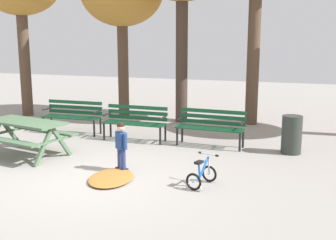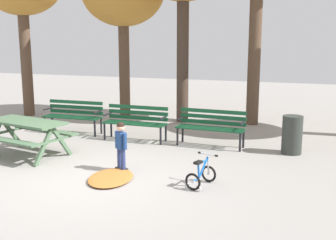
{
  "view_description": "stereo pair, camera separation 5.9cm",
  "coord_description": "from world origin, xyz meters",
  "px_view_note": "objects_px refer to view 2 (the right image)",
  "views": [
    {
      "loc": [
        3.77,
        -6.45,
        2.54
      ],
      "look_at": [
        0.96,
        1.64,
        0.85
      ],
      "focal_mm": 45.29,
      "sensor_mm": 36.0,
      "label": 1
    },
    {
      "loc": [
        3.83,
        -6.43,
        2.54
      ],
      "look_at": [
        0.96,
        1.64,
        0.85
      ],
      "focal_mm": 45.29,
      "sensor_mm": 36.0,
      "label": 2
    }
  ],
  "objects_px": {
    "park_bench_right": "(211,125)",
    "trash_bin": "(292,135)",
    "park_bench_far_left": "(74,114)",
    "child_standing": "(121,143)",
    "park_bench_left": "(136,120)",
    "picnic_table": "(26,129)",
    "kids_bicycle": "(201,175)"
  },
  "relations": [
    {
      "from": "park_bench_right",
      "to": "trash_bin",
      "type": "bearing_deg",
      "value": -1.71
    },
    {
      "from": "park_bench_far_left",
      "to": "child_standing",
      "type": "height_order",
      "value": "child_standing"
    },
    {
      "from": "park_bench_left",
      "to": "trash_bin",
      "type": "relative_size",
      "value": 1.9
    },
    {
      "from": "park_bench_right",
      "to": "child_standing",
      "type": "distance_m",
      "value": 2.7
    },
    {
      "from": "park_bench_left",
      "to": "park_bench_right",
      "type": "height_order",
      "value": "same"
    },
    {
      "from": "child_standing",
      "to": "picnic_table",
      "type": "bearing_deg",
      "value": 172.6
    },
    {
      "from": "picnic_table",
      "to": "park_bench_left",
      "type": "bearing_deg",
      "value": 51.14
    },
    {
      "from": "park_bench_right",
      "to": "child_standing",
      "type": "bearing_deg",
      "value": -115.49
    },
    {
      "from": "park_bench_far_left",
      "to": "kids_bicycle",
      "type": "distance_m",
      "value": 5.2
    },
    {
      "from": "park_bench_right",
      "to": "trash_bin",
      "type": "relative_size",
      "value": 1.92
    },
    {
      "from": "park_bench_right",
      "to": "picnic_table",
      "type": "bearing_deg",
      "value": -149.27
    },
    {
      "from": "child_standing",
      "to": "trash_bin",
      "type": "height_order",
      "value": "child_standing"
    },
    {
      "from": "picnic_table",
      "to": "park_bench_far_left",
      "type": "height_order",
      "value": "park_bench_far_left"
    },
    {
      "from": "park_bench_right",
      "to": "trash_bin",
      "type": "height_order",
      "value": "park_bench_right"
    },
    {
      "from": "kids_bicycle",
      "to": "trash_bin",
      "type": "xyz_separation_m",
      "value": [
        1.34,
        2.69,
        0.22
      ]
    },
    {
      "from": "park_bench_left",
      "to": "child_standing",
      "type": "relative_size",
      "value": 1.67
    },
    {
      "from": "child_standing",
      "to": "kids_bicycle",
      "type": "xyz_separation_m",
      "value": [
        1.66,
        -0.31,
        -0.35
      ]
    },
    {
      "from": "picnic_table",
      "to": "child_standing",
      "type": "height_order",
      "value": "child_standing"
    },
    {
      "from": "picnic_table",
      "to": "park_bench_far_left",
      "type": "distance_m",
      "value": 2.29
    },
    {
      "from": "picnic_table",
      "to": "park_bench_left",
      "type": "distance_m",
      "value": 2.66
    },
    {
      "from": "trash_bin",
      "to": "kids_bicycle",
      "type": "bearing_deg",
      "value": -116.42
    },
    {
      "from": "picnic_table",
      "to": "trash_bin",
      "type": "xyz_separation_m",
      "value": [
        5.41,
        2.07,
        -0.17
      ]
    },
    {
      "from": "picnic_table",
      "to": "child_standing",
      "type": "relative_size",
      "value": 2.11
    },
    {
      "from": "picnic_table",
      "to": "park_bench_far_left",
      "type": "relative_size",
      "value": 1.26
    },
    {
      "from": "picnic_table",
      "to": "child_standing",
      "type": "xyz_separation_m",
      "value": [
        2.41,
        -0.31,
        -0.04
      ]
    },
    {
      "from": "park_bench_far_left",
      "to": "kids_bicycle",
      "type": "height_order",
      "value": "park_bench_far_left"
    },
    {
      "from": "park_bench_far_left",
      "to": "child_standing",
      "type": "distance_m",
      "value": 3.7
    },
    {
      "from": "picnic_table",
      "to": "kids_bicycle",
      "type": "bearing_deg",
      "value": -8.69
    },
    {
      "from": "child_standing",
      "to": "trash_bin",
      "type": "bearing_deg",
      "value": 38.46
    },
    {
      "from": "park_bench_right",
      "to": "child_standing",
      "type": "height_order",
      "value": "child_standing"
    },
    {
      "from": "park_bench_left",
      "to": "park_bench_right",
      "type": "bearing_deg",
      "value": 1.6
    },
    {
      "from": "trash_bin",
      "to": "picnic_table",
      "type": "bearing_deg",
      "value": -159.07
    }
  ]
}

